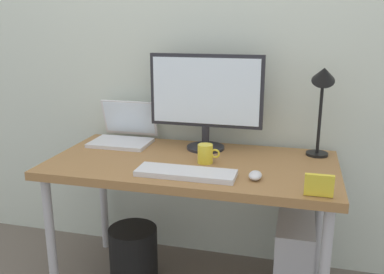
{
  "coord_description": "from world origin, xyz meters",
  "views": [
    {
      "loc": [
        0.48,
        -1.88,
        1.36
      ],
      "look_at": [
        0.0,
        0.0,
        0.83
      ],
      "focal_mm": 39.29,
      "sensor_mm": 36.0,
      "label": 1
    }
  ],
  "objects_px": {
    "mouse": "(255,175)",
    "computer_tower": "(293,260)",
    "desk": "(192,173)",
    "photo_frame": "(319,185)",
    "wastebasket": "(134,254)",
    "monitor": "(206,96)",
    "desk_lamp": "(323,89)",
    "coffee_mug": "(206,154)",
    "laptop": "(124,132)",
    "keyboard": "(186,173)"
  },
  "relations": [
    {
      "from": "mouse",
      "to": "computer_tower",
      "type": "height_order",
      "value": "mouse"
    },
    {
      "from": "desk",
      "to": "photo_frame",
      "type": "xyz_separation_m",
      "value": [
        0.58,
        -0.3,
        0.11
      ]
    },
    {
      "from": "photo_frame",
      "to": "wastebasket",
      "type": "xyz_separation_m",
      "value": [
        -0.91,
        0.31,
        -0.61
      ]
    },
    {
      "from": "monitor",
      "to": "desk_lamp",
      "type": "bearing_deg",
      "value": 0.1
    },
    {
      "from": "mouse",
      "to": "coffee_mug",
      "type": "relative_size",
      "value": 0.83
    },
    {
      "from": "laptop",
      "to": "computer_tower",
      "type": "xyz_separation_m",
      "value": [
        0.96,
        -0.18,
        -0.56
      ]
    },
    {
      "from": "laptop",
      "to": "coffee_mug",
      "type": "height_order",
      "value": "laptop"
    },
    {
      "from": "desk_lamp",
      "to": "wastebasket",
      "type": "xyz_separation_m",
      "value": [
        -0.92,
        -0.21,
        -0.9
      ]
    },
    {
      "from": "laptop",
      "to": "keyboard",
      "type": "distance_m",
      "value": 0.65
    },
    {
      "from": "monitor",
      "to": "wastebasket",
      "type": "xyz_separation_m",
      "value": [
        -0.35,
        -0.21,
        -0.85
      ]
    },
    {
      "from": "desk_lamp",
      "to": "desk",
      "type": "bearing_deg",
      "value": -160.21
    },
    {
      "from": "monitor",
      "to": "laptop",
      "type": "bearing_deg",
      "value": 177.58
    },
    {
      "from": "coffee_mug",
      "to": "computer_tower",
      "type": "relative_size",
      "value": 0.26
    },
    {
      "from": "photo_frame",
      "to": "monitor",
      "type": "bearing_deg",
      "value": 137.52
    },
    {
      "from": "keyboard",
      "to": "photo_frame",
      "type": "distance_m",
      "value": 0.57
    },
    {
      "from": "computer_tower",
      "to": "laptop",
      "type": "bearing_deg",
      "value": 169.7
    },
    {
      "from": "monitor",
      "to": "desk_lamp",
      "type": "height_order",
      "value": "monitor"
    },
    {
      "from": "laptop",
      "to": "desk_lamp",
      "type": "bearing_deg",
      "value": -1.04
    },
    {
      "from": "wastebasket",
      "to": "mouse",
      "type": "bearing_deg",
      "value": -15.23
    },
    {
      "from": "coffee_mug",
      "to": "computer_tower",
      "type": "height_order",
      "value": "coffee_mug"
    },
    {
      "from": "laptop",
      "to": "monitor",
      "type": "bearing_deg",
      "value": -2.42
    },
    {
      "from": "keyboard",
      "to": "photo_frame",
      "type": "bearing_deg",
      "value": -10.04
    },
    {
      "from": "photo_frame",
      "to": "laptop",
      "type": "bearing_deg",
      "value": 152.63
    },
    {
      "from": "monitor",
      "to": "computer_tower",
      "type": "xyz_separation_m",
      "value": [
        0.49,
        -0.16,
        -0.79
      ]
    },
    {
      "from": "laptop",
      "to": "wastebasket",
      "type": "height_order",
      "value": "laptop"
    },
    {
      "from": "monitor",
      "to": "keyboard",
      "type": "xyz_separation_m",
      "value": [
        0.01,
        -0.42,
        -0.27
      ]
    },
    {
      "from": "photo_frame",
      "to": "wastebasket",
      "type": "distance_m",
      "value": 1.14
    },
    {
      "from": "desk",
      "to": "keyboard",
      "type": "xyz_separation_m",
      "value": [
        0.02,
        -0.2,
        0.07
      ]
    },
    {
      "from": "keyboard",
      "to": "coffee_mug",
      "type": "bearing_deg",
      "value": 76.59
    },
    {
      "from": "laptop",
      "to": "desk",
      "type": "bearing_deg",
      "value": -27.18
    },
    {
      "from": "mouse",
      "to": "coffee_mug",
      "type": "height_order",
      "value": "coffee_mug"
    },
    {
      "from": "keyboard",
      "to": "desk",
      "type": "bearing_deg",
      "value": 96.97
    },
    {
      "from": "mouse",
      "to": "wastebasket",
      "type": "distance_m",
      "value": 0.89
    },
    {
      "from": "keyboard",
      "to": "wastebasket",
      "type": "bearing_deg",
      "value": 149.33
    },
    {
      "from": "monitor",
      "to": "mouse",
      "type": "height_order",
      "value": "monitor"
    },
    {
      "from": "keyboard",
      "to": "coffee_mug",
      "type": "distance_m",
      "value": 0.2
    },
    {
      "from": "monitor",
      "to": "coffee_mug",
      "type": "bearing_deg",
      "value": -77.16
    },
    {
      "from": "coffee_mug",
      "to": "wastebasket",
      "type": "xyz_separation_m",
      "value": [
        -0.4,
        0.02,
        -0.61
      ]
    },
    {
      "from": "laptop",
      "to": "computer_tower",
      "type": "distance_m",
      "value": 1.13
    },
    {
      "from": "mouse",
      "to": "desk",
      "type": "bearing_deg",
      "value": 152.07
    },
    {
      "from": "coffee_mug",
      "to": "wastebasket",
      "type": "bearing_deg",
      "value": 177.29
    },
    {
      "from": "mouse",
      "to": "computer_tower",
      "type": "bearing_deg",
      "value": 50.85
    },
    {
      "from": "mouse",
      "to": "keyboard",
      "type": "bearing_deg",
      "value": -173.91
    },
    {
      "from": "monitor",
      "to": "laptop",
      "type": "relative_size",
      "value": 1.85
    },
    {
      "from": "computer_tower",
      "to": "wastebasket",
      "type": "xyz_separation_m",
      "value": [
        -0.84,
        -0.05,
        -0.06
      ]
    },
    {
      "from": "desk_lamp",
      "to": "computer_tower",
      "type": "height_order",
      "value": "desk_lamp"
    },
    {
      "from": "keyboard",
      "to": "coffee_mug",
      "type": "xyz_separation_m",
      "value": [
        0.05,
        0.19,
        0.03
      ]
    },
    {
      "from": "keyboard",
      "to": "computer_tower",
      "type": "bearing_deg",
      "value": 28.21
    },
    {
      "from": "monitor",
      "to": "photo_frame",
      "type": "xyz_separation_m",
      "value": [
        0.56,
        -0.51,
        -0.24
      ]
    },
    {
      "from": "mouse",
      "to": "computer_tower",
      "type": "relative_size",
      "value": 0.21
    }
  ]
}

